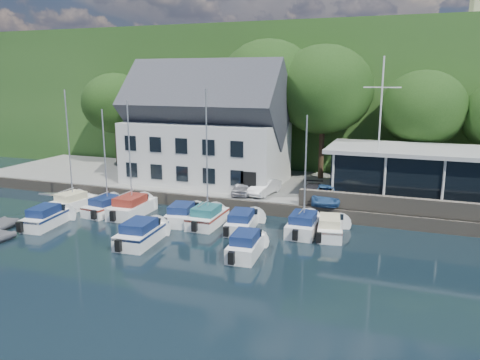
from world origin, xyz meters
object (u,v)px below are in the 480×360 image
Objects in this scene: boat_r1_2 at (130,154)px; boat_r1_7 at (330,225)px; car_silver at (243,186)px; boat_r1_4 at (207,165)px; boat_r1_6 at (305,170)px; boat_r1_0 at (70,156)px; boat_r2_2 at (142,231)px; boat_r1_3 at (183,213)px; car_white at (265,187)px; boat_r2_0 at (47,216)px; boat_r2_3 at (246,243)px; harbor_building at (206,134)px; boat_r1_1 at (105,161)px; car_blue at (326,194)px; club_pavilion at (414,174)px; boat_r1_5 at (242,220)px; car_dgrey at (313,192)px; flagpole at (379,133)px.

boat_r1_7 is (15.18, 0.53, -4.10)m from boat_r1_2.
car_silver is at bearing 138.72° from boat_r1_7.
boat_r1_4 is 1.01× the size of boat_r1_6.
boat_r2_2 is (9.36, -4.81, -3.58)m from boat_r1_0.
boat_r1_6 reaches higher than boat_r1_3.
boat_r1_3 reaches higher than boat_r1_7.
car_white is at bearing 68.68° from boat_r1_4.
boat_r2_3 is at bearing -8.85° from boat_r2_0.
car_silver is 6.45m from boat_r1_3.
boat_r1_2 is at bearing -103.96° from harbor_building.
boat_r1_1 is at bearing 55.07° from boat_r2_0.
harbor_building reaches higher than car_blue.
boat_r1_7 is at bearing 0.44° from boat_r1_2.
boat_r1_1 is 1.55× the size of boat_r2_3.
club_pavilion is 11.79m from car_white.
boat_r2_2 is (-16.24, -13.71, -2.28)m from club_pavilion.
boat_r1_4 reaches higher than boat_r1_5.
boat_r1_4 is at bearing 176.40° from boat_r1_7.
car_dgrey is 0.49× the size of boat_r1_1.
boat_r1_7 is (6.00, 0.81, 0.01)m from boat_r1_5.
harbor_building is 16.19m from boat_r1_7.
boat_r1_1 is (-4.34, -9.34, -1.18)m from harbor_building.
car_dgrey is 14.52m from boat_r1_2.
car_dgrey is at bearing 27.85° from boat_r1_0.
club_pavilion reaches higher than boat_r2_0.
club_pavilion is (18.00, -0.50, -2.30)m from harbor_building.
harbor_building is at bearing 154.15° from car_dgrey.
boat_r1_4 is (-13.74, -8.88, 1.39)m from club_pavilion.
boat_r1_1 reaches higher than car_dgrey.
car_white is 0.62× the size of boat_r2_2.
boat_r1_7 is at bearing 48.35° from boat_r2_3.
harbor_building is 9.38m from boat_r1_2.
car_silver is 5.82m from car_dgrey.
boat_r1_4 is at bearing 13.63° from boat_r2_0.
boat_r1_2 is (2.08, 0.25, 0.61)m from boat_r1_1.
harbor_building reaches higher than boat_r1_7.
boat_r1_1 is 2.18m from boat_r1_2.
boat_r1_0 reaches higher than club_pavilion.
boat_r1_6 is (18.75, 0.76, 0.05)m from boat_r1_0.
car_dgrey is 10.77m from boat_r2_3.
boat_r1_6 is at bearing -46.34° from car_silver.
boat_r2_0 is at bearing -170.11° from boat_r1_5.
boat_r1_2 is at bearing 167.70° from boat_r1_3.
boat_r2_3 is at bearing -115.16° from boat_r1_6.
flagpole is 1.24× the size of boat_r1_6.
boat_r1_5 is at bearing -10.66° from boat_r1_3.
flagpole is 1.26× the size of boat_r1_0.
boat_r1_0 is 5.58m from boat_r2_0.
boat_r1_4 is 12.13m from boat_r2_0.
boat_r1_5 is at bearing -141.94° from car_blue.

